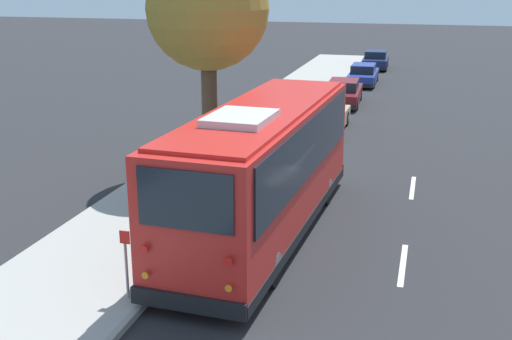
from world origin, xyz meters
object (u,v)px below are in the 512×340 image
object	(u,v)px
fire_hydrant	(266,140)
shuttle_bus	(263,164)
parked_sedan_tan	(325,118)
sign_post_far	(168,236)
parked_sedan_navy	(375,60)
parked_sedan_maroon	(344,93)
sign_post_near	(126,263)
street_tree	(208,1)
parked_sedan_blue	(363,75)

from	to	relation	value
fire_hydrant	shuttle_bus	bearing A→B (deg)	-166.16
parked_sedan_tan	fire_hydrant	bearing A→B (deg)	160.06
parked_sedan_tan	sign_post_far	bearing A→B (deg)	174.72
shuttle_bus	fire_hydrant	distance (m)	8.16
parked_sedan_navy	parked_sedan_tan	bearing A→B (deg)	176.88
parked_sedan_maroon	sign_post_near	xyz separation A→B (m)	(-22.90, 1.33, 0.31)
street_tree	sign_post_near	distance (m)	10.35
parked_sedan_tan	fire_hydrant	distance (m)	4.54
sign_post_far	sign_post_near	bearing A→B (deg)	-180.00
parked_sedan_blue	fire_hydrant	distance (m)	17.68
street_tree	sign_post_near	xyz separation A→B (m)	(-9.03, -1.27, -4.90)
parked_sedan_navy	sign_post_near	bearing A→B (deg)	175.07
parked_sedan_tan	parked_sedan_blue	world-z (taller)	parked_sedan_tan
parked_sedan_maroon	parked_sedan_navy	bearing A→B (deg)	-4.15
parked_sedan_navy	fire_hydrant	size ratio (longest dim) A/B	5.38
parked_sedan_blue	street_tree	xyz separation A→B (m)	(-20.78, 2.90, 5.23)
shuttle_bus	sign_post_near	bearing A→B (deg)	161.00
street_tree	parked_sedan_blue	bearing A→B (deg)	-7.94
parked_sedan_blue	parked_sedan_navy	size ratio (longest dim) A/B	1.07
parked_sedan_tan	parked_sedan_maroon	bearing A→B (deg)	1.08
fire_hydrant	parked_sedan_maroon	bearing A→B (deg)	-7.94
shuttle_bus	fire_hydrant	world-z (taller)	shuttle_bus
shuttle_bus	parked_sedan_navy	distance (m)	32.87
parked_sedan_tan	fire_hydrant	world-z (taller)	parked_sedan_tan
parked_sedan_maroon	fire_hydrant	world-z (taller)	parked_sedan_maroon
parked_sedan_tan	sign_post_near	world-z (taller)	sign_post_near
street_tree	parked_sedan_maroon	bearing A→B (deg)	-10.62
parked_sedan_navy	sign_post_far	world-z (taller)	parked_sedan_navy
shuttle_bus	sign_post_near	size ratio (longest dim) A/B	6.69
parked_sedan_navy	parked_sedan_maroon	bearing A→B (deg)	176.19
shuttle_bus	fire_hydrant	bearing A→B (deg)	16.61
fire_hydrant	street_tree	bearing A→B (deg)	160.78
street_tree	fire_hydrant	world-z (taller)	street_tree
sign_post_near	parked_sedan_blue	bearing A→B (deg)	-3.12
fire_hydrant	parked_sedan_tan	bearing A→B (deg)	-20.28
shuttle_bus	sign_post_far	bearing A→B (deg)	144.62
parked_sedan_navy	fire_hydrant	distance (m)	25.11
parked_sedan_navy	street_tree	distance (m)	28.85
parked_sedan_blue	parked_sedan_navy	bearing A→B (deg)	-1.48
parked_sedan_navy	fire_hydrant	xyz separation A→B (m)	(-25.04, 1.87, -0.05)
parked_sedan_navy	street_tree	bearing A→B (deg)	171.66
street_tree	fire_hydrant	xyz separation A→B (m)	(3.18, -1.11, -5.26)
sign_post_far	parked_sedan_tan	bearing A→B (deg)	-5.63
parked_sedan_blue	sign_post_near	xyz separation A→B (m)	(-29.80, 1.62, 0.33)
parked_sedan_blue	shuttle_bus	bearing A→B (deg)	179.44
parked_sedan_navy	street_tree	size ratio (longest dim) A/B	0.54
street_tree	shuttle_bus	bearing A→B (deg)	-146.72
parked_sedan_maroon	sign_post_far	xyz separation A→B (m)	(-20.74, 1.33, 0.05)
parked_sedan_blue	sign_post_near	bearing A→B (deg)	176.01
parked_sedan_maroon	sign_post_far	distance (m)	20.78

